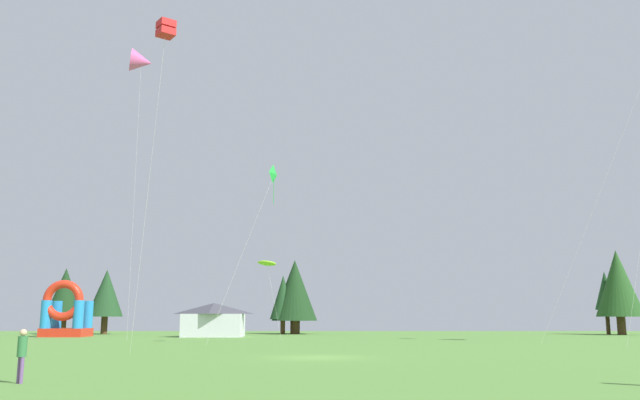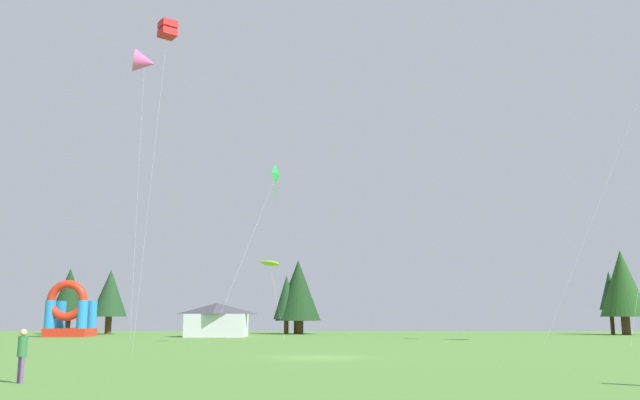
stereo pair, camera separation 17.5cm
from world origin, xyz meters
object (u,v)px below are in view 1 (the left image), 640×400
object	(u,v)px
kite_pink_delta	(144,62)
kite_lime_parafoil	(269,263)
kite_red_box	(168,30)
inflatable_yellow_castle	(68,316)
person_far_side	(25,351)
festival_tent	(216,320)
kite_green_diamond	(277,176)

from	to	relation	value
kite_pink_delta	kite_lime_parafoil	bearing A→B (deg)	-3.33
kite_red_box	inflatable_yellow_castle	world-z (taller)	kite_red_box
person_far_side	festival_tent	bearing A→B (deg)	131.95
kite_green_diamond	inflatable_yellow_castle	distance (m)	30.58
kite_lime_parafoil	person_far_side	xyz separation A→B (m)	(-4.30, -38.09, -5.74)
kite_lime_parafoil	kite_green_diamond	size ratio (longest dim) A/B	0.55
kite_pink_delta	inflatable_yellow_castle	xyz separation A→B (m)	(-8.36, 7.11, -24.00)
kite_red_box	inflatable_yellow_castle	distance (m)	39.55
kite_pink_delta	festival_tent	bearing A→B (deg)	46.90
kite_red_box	kite_green_diamond	world-z (taller)	kite_red_box
kite_pink_delta	person_far_side	bearing A→B (deg)	-78.22
kite_pink_delta	kite_red_box	bearing A→B (deg)	-71.14
kite_lime_parafoil	person_far_side	size ratio (longest dim) A/B	4.41
festival_tent	person_far_side	bearing A→B (deg)	-88.04
person_far_side	inflatable_yellow_castle	bearing A→B (deg)	149.70
kite_green_diamond	festival_tent	size ratio (longest dim) A/B	2.23
person_far_side	kite_red_box	bearing A→B (deg)	128.10
kite_lime_parafoil	person_far_side	distance (m)	38.76
person_far_side	festival_tent	xyz separation A→B (m)	(-1.57, 45.79, 0.71)
kite_lime_parafoil	inflatable_yellow_castle	world-z (taller)	kite_lime_parafoil
kite_green_diamond	person_far_side	xyz separation A→B (m)	(-5.64, -27.46, -11.43)
kite_lime_parafoil	festival_tent	distance (m)	10.90
kite_lime_parafoil	person_far_side	world-z (taller)	kite_lime_parafoil
festival_tent	kite_pink_delta	bearing A→B (deg)	-133.10
kite_pink_delta	inflatable_yellow_castle	distance (m)	26.39
inflatable_yellow_castle	festival_tent	bearing A→B (deg)	-0.53
person_far_side	kite_green_diamond	bearing A→B (deg)	118.38
kite_red_box	person_far_side	xyz separation A→B (m)	(-0.46, -13.80, -16.81)
kite_lime_parafoil	kite_red_box	bearing A→B (deg)	-98.98
person_far_side	inflatable_yellow_castle	size ratio (longest dim) A/B	0.29
kite_green_diamond	kite_lime_parafoil	bearing A→B (deg)	97.23
kite_pink_delta	festival_tent	world-z (taller)	kite_pink_delta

